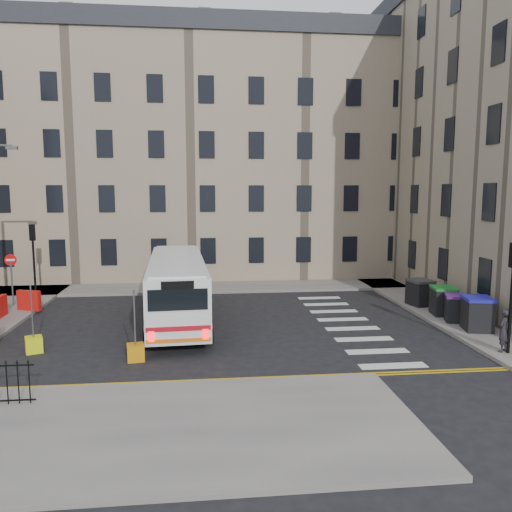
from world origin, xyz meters
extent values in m
plane|color=black|center=(0.00, 0.00, 0.00)|extent=(120.00, 120.00, 0.00)
cube|color=slate|center=(-6.00, 8.60, 0.07)|extent=(36.00, 3.20, 0.15)
cube|color=slate|center=(9.00, 4.00, 0.07)|extent=(2.40, 26.00, 0.15)
cube|color=slate|center=(-7.00, -10.00, 0.07)|extent=(20.00, 6.00, 0.15)
cube|color=gray|center=(-7.00, 15.50, 8.00)|extent=(38.00, 10.50, 16.00)
cube|color=black|center=(-7.00, 15.50, 16.60)|extent=(38.30, 10.80, 1.20)
cylinder|color=black|center=(8.60, -5.50, 1.75)|extent=(0.12, 0.12, 3.20)
cylinder|color=black|center=(-12.00, 6.50, 1.75)|extent=(0.12, 0.12, 3.20)
cube|color=black|center=(-12.00, 6.50, 3.80)|extent=(0.28, 0.22, 0.90)
cylinder|color=#595B5E|center=(-12.50, 4.50, 1.35)|extent=(0.08, 0.08, 2.40)
cube|color=red|center=(-12.50, 4.50, 2.85)|extent=(0.60, 0.04, 0.60)
cube|color=red|center=(-12.20, 2.00, 0.65)|extent=(0.25, 1.25, 1.00)
cube|color=red|center=(-11.30, 3.30, 0.65)|extent=(1.26, 0.66, 1.00)
cube|color=silver|center=(-3.81, 0.96, 1.71)|extent=(3.04, 10.88, 2.45)
cube|color=black|center=(-5.07, 1.38, 1.91)|extent=(0.54, 8.60, 0.98)
cube|color=black|center=(-2.61, 1.52, 1.91)|extent=(0.54, 8.60, 0.98)
cube|color=black|center=(-4.11, 6.35, 1.96)|extent=(2.15, 0.18, 1.08)
cube|color=black|center=(-3.51, -4.42, 2.20)|extent=(2.15, 0.18, 0.78)
cube|color=#A90E1A|center=(-5.05, 0.89, 1.13)|extent=(0.63, 10.55, 0.18)
cube|color=#A90E1A|center=(-2.58, 1.03, 1.13)|extent=(0.63, 10.55, 0.18)
cube|color=#FF0C0C|center=(-4.49, -4.48, 0.88)|extent=(0.22, 0.06, 0.39)
cube|color=#FF0C0C|center=(-2.53, -4.37, 0.88)|extent=(0.22, 0.06, 0.39)
cylinder|color=black|center=(-5.23, 4.51, 0.49)|extent=(0.33, 0.99, 0.98)
cylinder|color=black|center=(-2.79, 4.65, 0.49)|extent=(0.33, 0.99, 0.98)
cylinder|color=black|center=(-4.82, -2.91, 0.49)|extent=(0.33, 0.99, 0.98)
cylinder|color=black|center=(-2.38, -2.78, 0.49)|extent=(0.33, 0.99, 0.98)
cube|color=black|center=(9.09, -2.50, 0.80)|extent=(1.32, 1.45, 1.31)
cube|color=#1D1C9B|center=(9.09, -2.50, 1.53)|extent=(1.39, 1.52, 0.14)
cube|color=black|center=(8.93, -1.00, 0.71)|extent=(1.23, 1.32, 1.12)
cube|color=#4E1C6B|center=(8.93, -1.00, 1.33)|extent=(1.30, 1.38, 0.12)
cube|color=black|center=(8.93, 0.23, 0.77)|extent=(1.21, 1.34, 1.24)
cube|color=#1A7628|center=(8.93, 0.23, 1.45)|extent=(1.27, 1.41, 0.13)
cube|color=black|center=(8.69, 2.30, 0.76)|extent=(1.24, 1.36, 1.22)
cube|color=#333436|center=(8.69, 2.30, 1.44)|extent=(1.30, 1.43, 0.13)
cube|color=black|center=(8.99, 2.64, 0.67)|extent=(1.05, 1.15, 1.03)
cube|color=navy|center=(8.99, 2.64, 1.24)|extent=(1.10, 1.20, 0.11)
imported|color=black|center=(8.48, -5.34, 0.96)|extent=(0.70, 0.67, 1.62)
cube|color=orange|center=(-5.06, -4.45, 0.30)|extent=(0.70, 0.70, 0.60)
cube|color=#D9E10D|center=(-9.04, -3.09, 0.30)|extent=(0.78, 0.78, 0.60)
camera|label=1|loc=(-2.58, -22.24, 6.12)|focal=35.00mm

